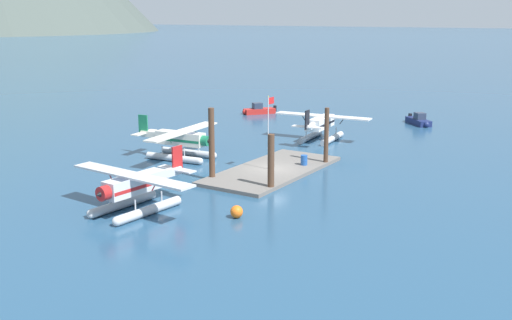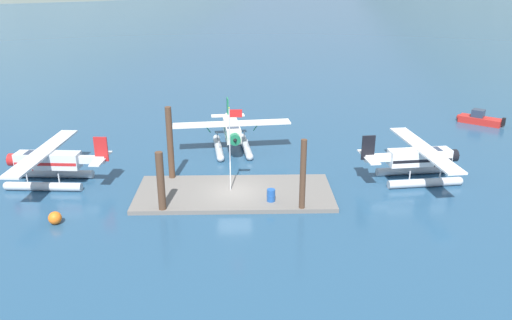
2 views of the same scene
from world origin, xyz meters
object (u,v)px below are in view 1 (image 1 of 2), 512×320
seaplane_white_stbd_fwd (322,126)px  boat_red_open_east (258,110)px  flagpole (269,124)px  seaplane_cream_bow_centre (181,142)px  fuel_drum (304,160)px  boat_navy_open_se (419,121)px  seaplane_silver_port_fwd (135,189)px  mooring_buoy (237,212)px

seaplane_white_stbd_fwd → boat_red_open_east: seaplane_white_stbd_fwd is taller
flagpole → seaplane_cream_bow_centre: flagpole is taller
fuel_drum → boat_navy_open_se: boat_navy_open_se is taller
seaplane_cream_bow_centre → seaplane_silver_port_fwd: (-13.75, -7.28, 0.00)m
boat_red_open_east → boat_navy_open_se: size_ratio=1.05×
boat_red_open_east → boat_navy_open_se: bearing=-80.6°
seaplane_silver_port_fwd → boat_navy_open_se: (43.31, -5.84, -1.09)m
seaplane_silver_port_fwd → boat_navy_open_se: seaplane_silver_port_fwd is taller
seaplane_silver_port_fwd → boat_navy_open_se: size_ratio=2.58×
fuel_drum → seaplane_white_stbd_fwd: size_ratio=0.08×
flagpole → seaplane_white_stbd_fwd: (14.38, 2.15, -2.60)m
mooring_buoy → seaplane_silver_port_fwd: size_ratio=0.08×
mooring_buoy → seaplane_white_stbd_fwd: seaplane_white_stbd_fwd is taller
boat_navy_open_se → flagpole: bearing=172.9°
seaplane_cream_bow_centre → boat_red_open_east: seaplane_cream_bow_centre is taller
fuel_drum → seaplane_silver_port_fwd: (-16.68, 4.11, 0.84)m
seaplane_white_stbd_fwd → seaplane_silver_port_fwd: size_ratio=1.00×
seaplane_white_stbd_fwd → seaplane_cream_bow_centre: size_ratio=1.00×
flagpole → mooring_buoy: 12.75m
seaplane_white_stbd_fwd → boat_red_open_east: 19.09m
boat_red_open_east → flagpole: bearing=-146.2°
flagpole → seaplane_white_stbd_fwd: size_ratio=0.60×
seaplane_silver_port_fwd → boat_red_open_east: seaplane_silver_port_fwd is taller
fuel_drum → seaplane_cream_bow_centre: size_ratio=0.08×
flagpole → boat_red_open_east: flagpole is taller
seaplane_cream_bow_centre → seaplane_silver_port_fwd: size_ratio=1.00×
fuel_drum → boat_red_open_east: 30.14m
fuel_drum → boat_red_open_east: (23.17, 19.28, -0.25)m
fuel_drum → seaplane_silver_port_fwd: size_ratio=0.08×
seaplane_cream_bow_centre → boat_red_open_east: bearing=16.8°
boat_navy_open_se → fuel_drum: bearing=176.3°
seaplane_white_stbd_fwd → boat_red_open_east: bearing=52.8°
seaplane_white_stbd_fwd → boat_navy_open_se: 16.11m
boat_navy_open_se → seaplane_cream_bow_centre: bearing=156.1°
seaplane_white_stbd_fwd → boat_navy_open_se: bearing=-21.3°
fuel_drum → mooring_buoy: fuel_drum is taller
seaplane_white_stbd_fwd → boat_navy_open_se: (14.98, -5.83, -1.09)m
boat_navy_open_se → seaplane_silver_port_fwd: bearing=172.3°
flagpole → boat_red_open_east: 31.38m
mooring_buoy → seaplane_cream_bow_centre: 17.83m
flagpole → boat_navy_open_se: size_ratio=1.54×
seaplane_cream_bow_centre → boat_navy_open_se: 32.36m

